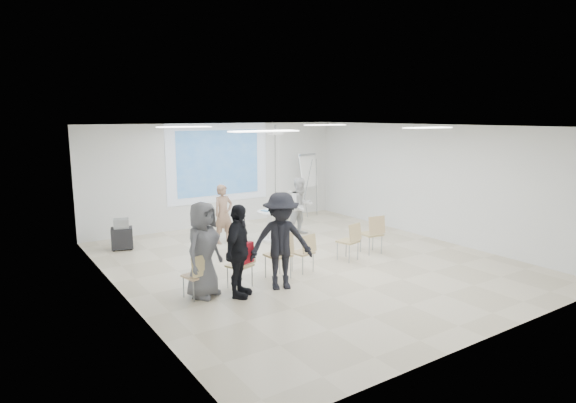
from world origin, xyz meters
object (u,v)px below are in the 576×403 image
chair_left_mid (243,262)px  audience_outer (203,244)px  audience_mid (281,235)px  player_right (301,203)px  av_cart (122,235)px  chair_left_inner (280,252)px  audience_left (238,244)px  chair_center (305,250)px  chair_far_left (198,273)px  laptop (277,253)px  chair_right_inner (351,238)px  chair_right_far (374,231)px  player_left (223,210)px  flipchart_easel (308,171)px  pedestal_table (270,224)px

chair_left_mid → audience_outer: 0.90m
audience_mid → audience_outer: (-1.37, 0.43, -0.07)m
player_right → chair_left_mid: (-3.31, -2.81, -0.36)m
av_cart → chair_left_inner: bearing=-47.9°
chair_left_mid → audience_left: bearing=-149.5°
chair_center → audience_mid: (-0.92, -0.50, 0.55)m
chair_far_left → chair_center: chair_center is taller
laptop → av_cart: size_ratio=0.47×
chair_center → laptop: chair_center is taller
chair_right_inner → chair_right_far: 0.80m
chair_far_left → chair_left_inner: (1.78, 0.05, 0.09)m
chair_center → chair_right_far: chair_right_far is taller
chair_left_inner → audience_mid: audience_mid is taller
chair_right_inner → chair_left_inner: bearing=172.0°
chair_left_mid → audience_mid: 0.89m
player_left → chair_far_left: (-2.08, -3.21, -0.38)m
chair_left_inner → flipchart_easel: size_ratio=0.47×
audience_outer → chair_right_inner: bearing=-28.7°
chair_left_inner → av_cart: size_ratio=1.27×
chair_right_far → laptop: 2.79m
player_right → audience_outer: 4.93m
chair_far_left → chair_left_inner: bearing=-11.3°
audience_mid → av_cart: size_ratio=2.77×
chair_center → audience_mid: audience_mid is taller
pedestal_table → audience_left: audience_left is taller
audience_left → audience_mid: (0.86, -0.06, 0.07)m
laptop → flipchart_easel: size_ratio=0.17×
chair_left_mid → chair_right_inner: same height
player_right → audience_left: bearing=-141.0°
audience_left → player_right: bearing=-0.5°
audience_left → player_left: bearing=26.0°
audience_outer → chair_right_far: bearing=-27.9°
pedestal_table → chair_right_far: size_ratio=0.87×
chair_left_mid → player_left: bearing=48.4°
chair_far_left → player_right: bearing=20.9°
player_left → audience_left: 3.81m
audience_outer → laptop: bearing=-27.9°
player_right → audience_mid: (-2.70, -3.21, 0.17)m
chair_right_inner → audience_left: audience_left is taller
player_right → chair_center: 3.26m
player_right → audience_left: (-3.57, -3.14, 0.10)m
player_right → chair_center: player_right is taller
audience_outer → chair_left_mid: bearing=-34.2°
laptop → chair_center: bearing=172.6°
chair_center → pedestal_table: bearing=63.9°
chair_right_inner → audience_left: bearing=176.9°
chair_far_left → chair_right_far: 4.57m
player_left → chair_right_far: player_left is taller
chair_right_far → audience_outer: bearing=-168.4°
player_right → chair_right_inner: player_right is taller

